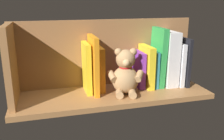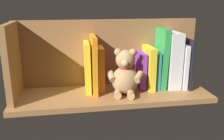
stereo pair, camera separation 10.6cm
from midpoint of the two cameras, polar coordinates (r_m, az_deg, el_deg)
name	(u,v)px [view 2 (the right image)]	position (r cm, az deg, el deg)	size (l,w,h in cm)	color
ground_plane	(112,94)	(109.56, 2.78, -5.67)	(84.30, 27.80, 2.20)	#9E6B3D
shelf_back_panel	(108,53)	(115.73, 1.69, 4.01)	(84.30, 1.50, 30.53)	#916139
shelf_side_divider	(12,62)	(104.00, -19.29, 1.70)	(2.40, 21.80, 30.53)	#9E6B3D
book_0	(186,63)	(120.40, 19.09, 1.59)	(1.53, 15.08, 22.32)	black
book_1	(180,65)	(119.96, 17.93, 1.05)	(1.89, 14.21, 19.94)	silver
dictionary_thick_white	(171,60)	(117.61, 16.03, 2.25)	(5.71, 13.46, 25.21)	silver
book_2	(161,58)	(115.82, 13.81, 2.64)	(2.58, 12.82, 26.92)	green
book_3	(154,69)	(115.95, 12.34, 0.17)	(1.80, 12.90, 16.84)	teal
book_4	(148,67)	(114.13, 11.05, 0.57)	(2.92, 13.91, 19.06)	yellow
book_5	(140,70)	(114.22, 9.19, 0.00)	(2.73, 11.96, 16.45)	purple
teddy_bear	(125,74)	(104.94, 5.94, -1.06)	(15.56, 14.52, 19.78)	tan
book_6	(100,68)	(109.63, 0.04, 0.32)	(2.72, 11.66, 19.39)	orange
book_7	(94,64)	(106.54, -1.39, 1.32)	(1.96, 15.76, 24.67)	orange
book_8	(87,67)	(107.94, -2.94, 0.67)	(2.18, 12.97, 21.65)	yellow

